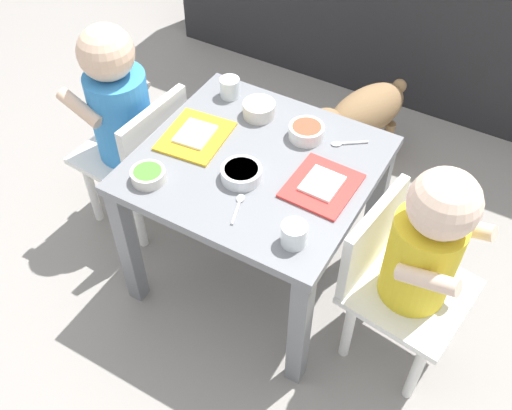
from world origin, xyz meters
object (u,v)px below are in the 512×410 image
Objects in this scene: cereal_bowl_left_side at (306,131)px; cereal_bowl_right_side at (242,173)px; food_tray_left at (195,136)px; spoon_by_left_tray at (238,206)px; water_cup_right at (294,235)px; veggie_bowl_far at (259,109)px; food_tray_right at (322,186)px; dog at (361,115)px; water_cup_left at (230,88)px; seated_child_left at (122,111)px; spoon_by_right_tray at (346,143)px; veggie_bowl_near at (148,175)px; seated_child_right at (420,251)px; dining_table at (256,184)px.

cereal_bowl_left_side is 0.23m from cereal_bowl_right_side.
food_tray_left reaches higher than spoon_by_left_tray.
water_cup_right is 0.66× the size of veggie_bowl_far.
veggie_bowl_far reaches higher than food_tray_left.
food_tray_right is at bearing -51.86° from cereal_bowl_left_side.
cereal_bowl_right_side reaches higher than spoon_by_left_tray.
water_cup_left is at bearing -121.97° from dog.
dog is at bearing 49.06° from seated_child_left.
spoon_by_left_tray is 1.11× the size of spoon_by_right_tray.
veggie_bowl_near reaches higher than spoon_by_left_tray.
cereal_bowl_left_side is at bearing 154.99° from seated_child_right.
water_cup_right is 0.36m from cereal_bowl_left_side.
dining_table is at bearing -2.88° from seated_child_left.
cereal_bowl_left_side is (-0.39, 0.18, 0.06)m from seated_child_right.
water_cup_left and water_cup_right have the same top height.
food_tray_right is 2.04× the size of veggie_bowl_far.
dog is 0.72m from food_tray_left.
food_tray_left is 0.20m from veggie_bowl_far.
cereal_bowl_right_side reaches higher than veggie_bowl_near.
veggie_bowl_far is at bearing 159.87° from seated_child_right.
water_cup_left is at bearing 34.74° from seated_child_left.
dining_table is at bearing -134.66° from spoon_by_right_tray.
veggie_bowl_far is 0.37m from veggie_bowl_near.
spoon_by_left_tray is (-0.03, -0.31, -0.02)m from cereal_bowl_left_side.
food_tray_right is 0.21m from spoon_by_left_tray.
water_cup_left is at bearing 168.66° from cereal_bowl_left_side.
food_tray_left is at bearing 145.48° from spoon_by_left_tray.
veggie_bowl_far is (-0.54, 0.20, 0.06)m from seated_child_right.
food_tray_right is 2.12× the size of veggie_bowl_near.
spoon_by_right_tray is at bearing 44.81° from veggie_bowl_near.
spoon_by_left_tray is (0.04, -0.16, 0.09)m from dining_table.
veggie_bowl_near is at bearing -89.17° from water_cup_left.
cereal_bowl_right_side is 1.16× the size of spoon_by_right_tray.
water_cup_left reaches higher than dog.
veggie_bowl_near is 0.87× the size of spoon_by_left_tray.
dog is 4.82× the size of veggie_bowl_far.
seated_child_left is 1.64× the size of dog.
water_cup_left is at bearing 124.08° from spoon_by_left_tray.
veggie_bowl_near is at bearing -39.23° from seated_child_left.
cereal_bowl_left_side is at bearing 128.14° from food_tray_right.
food_tray_left is 1.10× the size of food_tray_right.
dining_table is 0.21m from food_tray_left.
water_cup_left is 0.61× the size of cereal_bowl_left_side.
spoon_by_right_tray is (0.17, 0.17, 0.09)m from dining_table.
cereal_bowl_right_side is at bearing 114.76° from spoon_by_left_tray.
food_tray_left is at bearing -85.57° from water_cup_left.
seated_child_left is 7.15× the size of spoon_by_left_tray.
water_cup_right reaches higher than food_tray_right.
spoon_by_right_tray reaches higher than dog.
spoon_by_left_tray is at bearing -68.58° from veggie_bowl_far.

